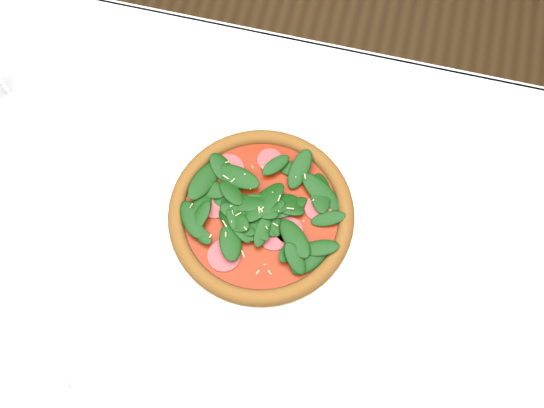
# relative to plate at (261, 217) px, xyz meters

# --- Properties ---
(ground) EXTENTS (6.00, 6.00, 0.00)m
(ground) POSITION_rel_plate_xyz_m (-0.05, -0.06, -0.76)
(ground) COLOR brown
(ground) RESTS_ON ground
(dining_table) EXTENTS (1.21, 0.81, 0.75)m
(dining_table) POSITION_rel_plate_xyz_m (-0.05, -0.06, -0.11)
(dining_table) COLOR white
(dining_table) RESTS_ON ground
(plate) EXTENTS (0.33, 0.33, 0.01)m
(plate) POSITION_rel_plate_xyz_m (0.00, 0.00, 0.00)
(plate) COLOR white
(plate) RESTS_ON dining_table
(pizza) EXTENTS (0.34, 0.34, 0.04)m
(pizza) POSITION_rel_plate_xyz_m (-0.00, 0.00, 0.02)
(pizza) COLOR olive
(pizza) RESTS_ON plate
(fork) EXTENTS (0.05, 0.16, 0.00)m
(fork) POSITION_rel_plate_xyz_m (-0.20, -0.33, 0.01)
(fork) COLOR silver
(fork) RESTS_ON napkin
(saucer_far) EXTENTS (0.14, 0.14, 0.01)m
(saucer_far) POSITION_rel_plate_xyz_m (0.32, 0.25, -0.00)
(saucer_far) COLOR white
(saucer_far) RESTS_ON dining_table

